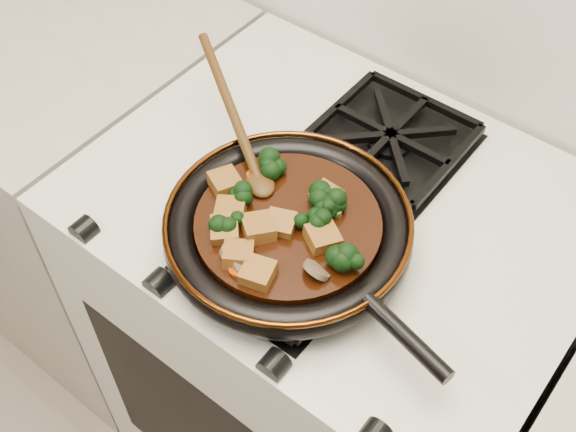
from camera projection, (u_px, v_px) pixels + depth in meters
The scene contains 30 objects.
stove at pixel (326, 346), 1.43m from camera, with size 0.76×0.60×0.90m, color beige.
burner_grate_front at pixel (281, 251), 1.00m from camera, with size 0.23×0.23×0.03m, color black, non-canonical shape.
burner_grate_back at pixel (390, 139), 1.14m from camera, with size 0.23×0.23×0.03m, color black, non-canonical shape.
skillet at pixel (289, 229), 0.99m from camera, with size 0.46×0.34×0.05m.
braising_sauce at pixel (288, 226), 0.99m from camera, with size 0.26×0.26×0.02m, color black.
tofu_cube_0 at pixel (258, 273), 0.91m from camera, with size 0.04×0.04×0.02m, color brown.
tofu_cube_1 at pixel (258, 228), 0.96m from camera, with size 0.04×0.04×0.02m, color brown.
tofu_cube_2 at pixel (230, 212), 0.98m from camera, with size 0.04×0.04×0.02m, color brown.
tofu_cube_3 at pixel (326, 196), 1.00m from camera, with size 0.04×0.04×0.02m, color brown.
tofu_cube_4 at pixel (322, 237), 0.95m from camera, with size 0.04×0.04×0.02m, color brown.
tofu_cube_5 at pixel (238, 255), 0.93m from camera, with size 0.04×0.04×0.02m, color brown.
tofu_cube_6 at pixel (225, 230), 0.96m from camera, with size 0.04×0.04×0.02m, color brown.
tofu_cube_7 at pixel (281, 224), 0.96m from camera, with size 0.04×0.04×0.02m, color brown.
tofu_cube_8 at pixel (225, 183), 1.01m from camera, with size 0.04×0.04×0.02m, color brown.
broccoli_floret_0 at pixel (311, 224), 0.96m from camera, with size 0.05×0.05×0.06m, color black, non-canonical shape.
broccoli_floret_1 at pixel (322, 204), 0.98m from camera, with size 0.06×0.06×0.05m, color black, non-canonical shape.
broccoli_floret_2 at pixel (245, 193), 0.99m from camera, with size 0.05×0.05×0.05m, color black, non-canonical shape.
broccoli_floret_3 at pixel (272, 170), 1.02m from camera, with size 0.06×0.06×0.05m, color black, non-canonical shape.
broccoli_floret_4 at pixel (337, 212), 0.98m from camera, with size 0.06×0.06×0.05m, color black, non-canonical shape.
broccoli_floret_5 at pixel (226, 225), 0.96m from camera, with size 0.06×0.06×0.05m, color black, non-canonical shape.
broccoli_floret_6 at pixel (346, 263), 0.92m from camera, with size 0.06×0.06×0.05m, color black, non-canonical shape.
broccoli_floret_7 at pixel (325, 205), 0.98m from camera, with size 0.06×0.06×0.06m, color black, non-canonical shape.
carrot_coin_0 at pixel (257, 176), 1.02m from camera, with size 0.03×0.03×0.01m, color #AE3204.
carrot_coin_1 at pixel (322, 200), 1.00m from camera, with size 0.03×0.03×0.01m, color #AE3204.
carrot_coin_2 at pixel (233, 204), 0.99m from camera, with size 0.03×0.03×0.01m, color #AE3204.
carrot_coin_3 at pixel (240, 268), 0.92m from camera, with size 0.03×0.03×0.01m, color #AE3204.
mushroom_slice_0 at pixel (232, 253), 0.93m from camera, with size 0.03×0.03×0.01m, color brown.
mushroom_slice_1 at pixel (245, 264), 0.92m from camera, with size 0.03×0.03×0.01m, color brown.
mushroom_slice_2 at pixel (316, 270), 0.92m from camera, with size 0.04×0.04×0.01m, color brown.
wooden_spoon at pixel (241, 135), 1.05m from camera, with size 0.16×0.11×0.28m.
Camera 1 is at (0.38, 1.08, 1.72)m, focal length 45.00 mm.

